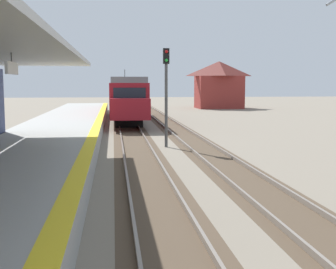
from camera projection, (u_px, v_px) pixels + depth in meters
The scene contains 6 objects.
station_platform at pixel (29, 160), 16.97m from camera, with size 5.00×80.00×0.91m.
track_pair_nearest_platform at pixel (138, 153), 21.50m from camera, with size 2.34×120.00×0.16m.
track_pair_middle at pixel (207, 151), 21.91m from camera, with size 2.34×120.00×0.16m.
approaching_train at pixel (126, 97), 40.34m from camera, with size 2.93×19.60×4.76m.
rail_signal_post at pixel (166, 87), 23.37m from camera, with size 0.32×0.34×5.20m.
distant_trackside_house at pixel (219, 84), 60.88m from camera, with size 6.60×5.28×6.40m.
Camera 1 is at (0.74, -1.28, 3.37)m, focal length 47.54 mm.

